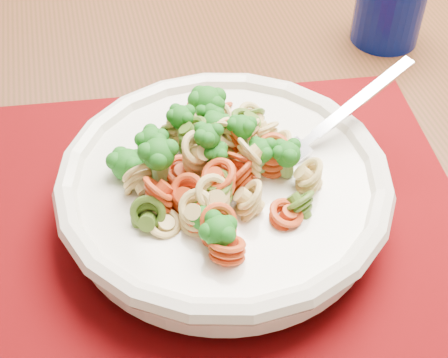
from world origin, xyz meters
name	(u,v)px	position (x,y,z in m)	size (l,w,h in m)	color
dining_table	(145,187)	(-0.34, -0.44, 0.62)	(1.44, 1.09, 0.73)	#532817
placemat	(207,216)	(-0.33, -0.60, 0.73)	(0.45, 0.35, 0.00)	#5B0308
pasta_bowl	(224,186)	(-0.31, -0.60, 0.76)	(0.28, 0.28, 0.05)	white
pasta_broccoli_heap	(224,174)	(-0.31, -0.60, 0.78)	(0.24, 0.24, 0.06)	#DAB46B
fork	(293,153)	(-0.25, -0.60, 0.78)	(0.19, 0.02, 0.01)	silver
tumbler	(391,1)	(-0.02, -0.43, 0.78)	(0.08, 0.08, 0.10)	#04125E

